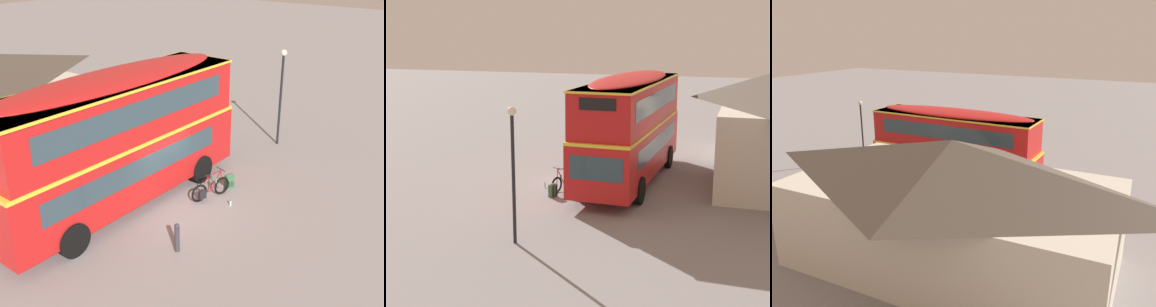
# 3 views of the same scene
# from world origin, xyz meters

# --- Properties ---
(ground_plane) EXTENTS (120.00, 120.00, 0.00)m
(ground_plane) POSITION_xyz_m (0.00, 0.00, 0.00)
(ground_plane) COLOR gray
(double_decker_bus) EXTENTS (10.18, 2.79, 4.79)m
(double_decker_bus) POSITION_xyz_m (-0.93, 1.47, 2.64)
(double_decker_bus) COLOR black
(double_decker_bus) RESTS_ON ground
(touring_bicycle) EXTENTS (1.65, 0.66, 1.05)m
(touring_bicycle) POSITION_xyz_m (1.27, -0.84, 0.37)
(touring_bicycle) COLOR black
(touring_bicycle) RESTS_ON ground
(backpack_on_ground) EXTENTS (0.39, 0.34, 0.57)m
(backpack_on_ground) POSITION_xyz_m (2.43, -0.94, 0.29)
(backpack_on_ground) COLOR #386642
(backpack_on_ground) RESTS_ON ground
(water_bottle_clear_plastic) EXTENTS (0.07, 0.07, 0.23)m
(water_bottle_clear_plastic) POSITION_xyz_m (1.28, -1.75, 0.11)
(water_bottle_clear_plastic) COLOR silver
(water_bottle_clear_plastic) RESTS_ON ground
(street_lamp) EXTENTS (0.28, 0.28, 4.40)m
(street_lamp) POSITION_xyz_m (7.52, -0.29, 2.74)
(street_lamp) COLOR black
(street_lamp) RESTS_ON ground
(kerb_bollard) EXTENTS (0.16, 0.16, 0.97)m
(kerb_bollard) POSITION_xyz_m (-2.04, -1.97, 0.50)
(kerb_bollard) COLOR #333338
(kerb_bollard) RESTS_ON ground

